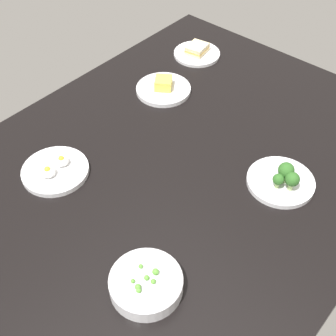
{
  "coord_description": "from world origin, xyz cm",
  "views": [
    {
      "loc": [
        -70.44,
        -61.26,
        101.59
      ],
      "look_at": [
        0.0,
        0.0,
        6.0
      ],
      "focal_mm": 49.1,
      "sensor_mm": 36.0,
      "label": 1
    }
  ],
  "objects": [
    {
      "name": "dining_table",
      "position": [
        0.0,
        0.0,
        2.0
      ],
      "size": [
        158.68,
        113.59,
        4.0
      ],
      "primitive_type": "cube",
      "color": "black",
      "rests_on": "ground"
    },
    {
      "name": "plate_cheese",
      "position": [
        29.26,
        27.58,
        5.31
      ],
      "size": [
        19.33,
        19.33,
        5.3
      ],
      "color": "silver",
      "rests_on": "dining_table"
    },
    {
      "name": "plate_sandwich",
      "position": [
        55.53,
        33.35,
        5.25
      ],
      "size": [
        17.97,
        17.97,
        4.36
      ],
      "color": "silver",
      "rests_on": "dining_table"
    },
    {
      "name": "plate_broccoli",
      "position": [
        17.76,
        -27.59,
        6.21
      ],
      "size": [
        19.42,
        19.42,
        8.34
      ],
      "color": "silver",
      "rests_on": "dining_table"
    },
    {
      "name": "plate_eggs",
      "position": [
        -21.71,
        24.89,
        5.18
      ],
      "size": [
        19.65,
        19.65,
        4.78
      ],
      "color": "silver",
      "rests_on": "dining_table"
    },
    {
      "name": "bowl_peas",
      "position": [
        -31.95,
        -20.99,
        6.31
      ],
      "size": [
        17.5,
        17.5,
        5.5
      ],
      "color": "silver",
      "rests_on": "dining_table"
    }
  ]
}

